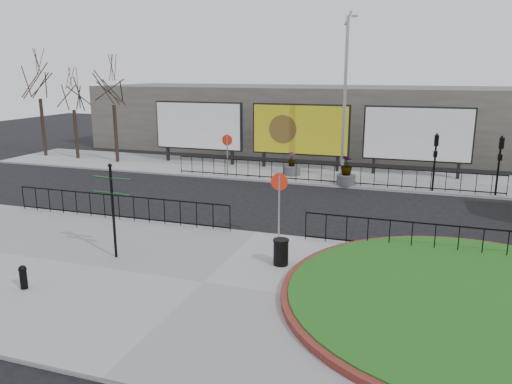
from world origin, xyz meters
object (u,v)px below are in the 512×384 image
at_px(lamp_post, 345,96).
at_px(bollard, 23,276).
at_px(litter_bin, 281,252).
at_px(planter_b, 346,174).
at_px(planter_a, 292,168).
at_px(fingerpost_sign, 112,202).
at_px(billboard_mid, 300,130).

bearing_deg(lamp_post, bollard, -108.95).
bearing_deg(litter_bin, planter_b, 89.09).
bearing_deg(planter_b, planter_a, 155.72).
bearing_deg(lamp_post, planter_a, -179.59).
distance_m(lamp_post, planter_b, 4.42).
height_order(lamp_post, fingerpost_sign, lamp_post).
distance_m(fingerpost_sign, litter_bin, 5.75).
bearing_deg(litter_bin, billboard_mid, 101.73).
distance_m(planter_a, planter_b, 3.84).
bearing_deg(fingerpost_sign, planter_a, 89.44).
xyz_separation_m(billboard_mid, fingerpost_sign, (-2.13, -17.04, -0.55)).
bearing_deg(litter_bin, fingerpost_sign, -168.34).
xyz_separation_m(billboard_mid, planter_b, (3.50, -3.57, -1.86)).
relative_size(planter_a, planter_b, 0.85).
relative_size(lamp_post, litter_bin, 10.74).
height_order(lamp_post, planter_b, lamp_post).
bearing_deg(planter_b, fingerpost_sign, -112.70).
xyz_separation_m(lamp_post, litter_bin, (0.30, -13.94, -4.27)).
xyz_separation_m(litter_bin, planter_b, (0.20, 12.34, 0.18)).
bearing_deg(fingerpost_sign, lamp_post, 78.67).
bearing_deg(bollard, litter_bin, 32.35).
relative_size(litter_bin, planter_b, 0.52).
bearing_deg(planter_a, fingerpost_sign, -98.07).
xyz_separation_m(lamp_post, planter_a, (-3.01, -0.02, -4.26)).
distance_m(fingerpost_sign, planter_a, 15.27).
relative_size(bollard, planter_a, 0.51).
distance_m(litter_bin, planter_a, 14.31).
xyz_separation_m(fingerpost_sign, planter_a, (2.13, 15.04, -1.49)).
distance_m(bollard, planter_b, 17.77).
height_order(billboard_mid, litter_bin, billboard_mid).
bearing_deg(litter_bin, planter_a, 103.35).
bearing_deg(fingerpost_sign, billboard_mid, 90.37).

